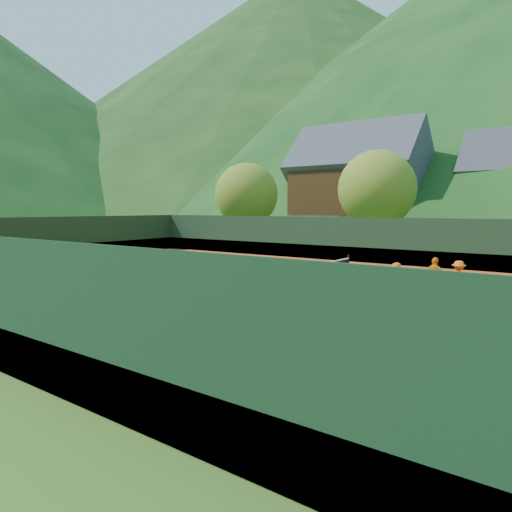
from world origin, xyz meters
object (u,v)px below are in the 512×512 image
Objects in this scene: tennis_net at (289,280)px; coach at (172,271)px; student_c at (396,281)px; student_d at (458,279)px; student_b at (435,277)px; ball_hopper at (104,269)px; student_a at (377,281)px; chalet_left at (358,189)px.

coach is at bearing -153.00° from tennis_net.
student_c is 0.99× the size of student_d.
student_b is 14.77m from ball_hopper.
student_b reaches higher than student_a.
student_a is at bearing -64.93° from chalet_left.
student_a is at bearing 24.36° from coach.
chalet_left reaches higher than student_a.
chalet_left is (-14.26, 28.81, 4.90)m from student_c.
student_b is 1.63× the size of ball_hopper.
ball_hopper is (-14.28, -6.58, 0.01)m from student_d.
tennis_net is 8.84m from ball_hopper.
coach is 8.92m from student_a.
student_d is 0.12× the size of tennis_net.
student_c is 1.46× the size of ball_hopper.
student_c is 0.11× the size of chalet_left.
ball_hopper is at bearing 11.63° from student_d.
chalet_left reaches higher than student_c.
student_d is 0.11× the size of chalet_left.
student_d is at bearing -124.42° from student_b.
coach reaches higher than student_d.
student_b reaches higher than tennis_net.
chalet_left reaches higher than ball_hopper.
student_a reaches higher than tennis_net.
coach is at bearing 41.67° from student_b.
coach is at bearing 20.03° from student_c.
student_a is 32.18m from chalet_left.
student_b is 1.69m from student_c.
coach is 33.18m from chalet_left.
student_a is 0.87× the size of student_d.
coach is 11.20m from student_b.
student_d is at bearing -59.03° from chalet_left.
chalet_left is (-13.47, 28.79, 4.98)m from student_a.
coach is at bearing 18.37° from ball_hopper.
student_c is (8.95, 3.58, -0.06)m from coach.
student_c reaches higher than tennis_net.
tennis_net is 0.87× the size of chalet_left.
student_b is at bearing -60.80° from chalet_left.
student_a is 0.79m from student_c.
student_d is (10.87, 5.45, -0.05)m from coach.
student_d is 31.80m from chalet_left.
chalet_left is at bearing 93.23° from ball_hopper.
ball_hopper is (-8.11, -3.53, 0.25)m from tennis_net.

